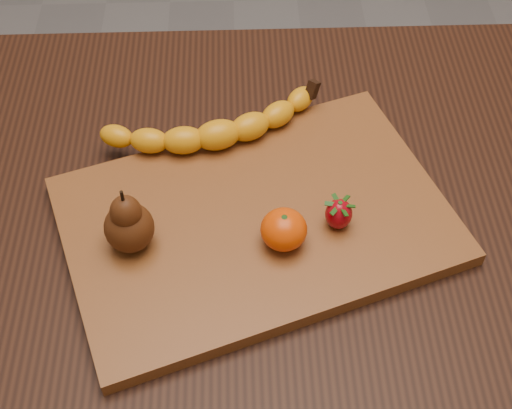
{
  "coord_description": "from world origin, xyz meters",
  "views": [
    {
      "loc": [
        0.0,
        -0.57,
        1.45
      ],
      "look_at": [
        0.02,
        -0.04,
        0.8
      ],
      "focal_mm": 50.0,
      "sensor_mm": 36.0,
      "label": 1
    }
  ],
  "objects_px": {
    "table": "(238,248)",
    "cutting_board": "(256,220)",
    "mandarin": "(284,229)",
    "pear": "(127,219)"
  },
  "relations": [
    {
      "from": "table",
      "to": "cutting_board",
      "type": "distance_m",
      "value": 0.12
    },
    {
      "from": "cutting_board",
      "to": "mandarin",
      "type": "distance_m",
      "value": 0.06
    },
    {
      "from": "table",
      "to": "pear",
      "type": "xyz_separation_m",
      "value": [
        -0.12,
        -0.07,
        0.16
      ]
    },
    {
      "from": "cutting_board",
      "to": "pear",
      "type": "bearing_deg",
      "value": 174.61
    },
    {
      "from": "table",
      "to": "mandarin",
      "type": "height_order",
      "value": "mandarin"
    },
    {
      "from": "cutting_board",
      "to": "pear",
      "type": "xyz_separation_m",
      "value": [
        -0.14,
        -0.04,
        0.05
      ]
    },
    {
      "from": "table",
      "to": "pear",
      "type": "height_order",
      "value": "pear"
    },
    {
      "from": "cutting_board",
      "to": "mandarin",
      "type": "relative_size",
      "value": 8.36
    },
    {
      "from": "table",
      "to": "mandarin",
      "type": "bearing_deg",
      "value": -55.76
    },
    {
      "from": "cutting_board",
      "to": "mandarin",
      "type": "height_order",
      "value": "mandarin"
    }
  ]
}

